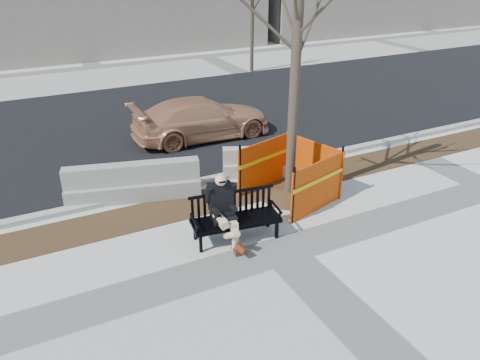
% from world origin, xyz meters
% --- Properties ---
extents(ground, '(120.00, 120.00, 0.00)m').
position_xyz_m(ground, '(0.00, 0.00, 0.00)').
color(ground, beige).
rests_on(ground, ground).
extents(mulch_strip, '(40.00, 1.20, 0.02)m').
position_xyz_m(mulch_strip, '(0.00, 2.60, 0.00)').
color(mulch_strip, '#47301C').
rests_on(mulch_strip, ground).
extents(asphalt_street, '(60.00, 10.40, 0.01)m').
position_xyz_m(asphalt_street, '(0.00, 8.80, 0.00)').
color(asphalt_street, black).
rests_on(asphalt_street, ground).
extents(curb, '(60.00, 0.25, 0.12)m').
position_xyz_m(curb, '(0.00, 3.55, 0.06)').
color(curb, '#9E9B93').
rests_on(curb, ground).
extents(bench, '(1.96, 0.94, 1.00)m').
position_xyz_m(bench, '(-0.63, 0.81, 0.00)').
color(bench, black).
rests_on(bench, ground).
extents(seated_man, '(0.78, 1.13, 1.47)m').
position_xyz_m(seated_man, '(-0.89, 0.90, 0.00)').
color(seated_man, black).
rests_on(seated_man, ground).
extents(tree_fence, '(3.37, 3.37, 6.81)m').
position_xyz_m(tree_fence, '(1.34, 1.87, 0.00)').
color(tree_fence, '#FF4D06').
rests_on(tree_fence, ground).
extents(sedan, '(4.47, 1.85, 1.29)m').
position_xyz_m(sedan, '(1.05, 6.65, 0.00)').
color(sedan, tan).
rests_on(sedan, ground).
extents(jersey_barrier_left, '(3.27, 1.43, 0.92)m').
position_xyz_m(jersey_barrier_left, '(-2.04, 3.56, 0.00)').
color(jersey_barrier_left, gray).
rests_on(jersey_barrier_left, ground).
extents(jersey_barrier_right, '(2.74, 1.61, 0.79)m').
position_xyz_m(jersey_barrier_right, '(1.69, 3.19, 0.00)').
color(jersey_barrier_right, '#A19F97').
rests_on(jersey_barrier_right, ground).
extents(far_tree_right, '(2.49, 2.49, 5.39)m').
position_xyz_m(far_tree_right, '(6.84, 14.13, 0.00)').
color(far_tree_right, '#443B2C').
rests_on(far_tree_right, ground).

